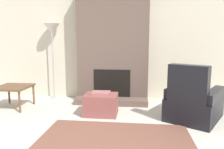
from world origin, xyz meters
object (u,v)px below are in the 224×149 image
at_px(floor_lamp_left, 52,32).
at_px(armchair, 193,104).
at_px(ottoman, 101,104).
at_px(side_table, 13,89).

bearing_deg(floor_lamp_left, armchair, -20.57).
relative_size(ottoman, armchair, 0.48).
height_order(armchair, floor_lamp_left, floor_lamp_left).
bearing_deg(ottoman, side_table, 173.34).
xyz_separation_m(armchair, side_table, (-3.56, 0.29, 0.12)).
relative_size(armchair, side_table, 1.93).
distance_m(armchair, side_table, 3.58).
xyz_separation_m(ottoman, armchair, (1.67, -0.07, 0.08)).
height_order(ottoman, side_table, side_table).
bearing_deg(armchair, floor_lamp_left, 10.16).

